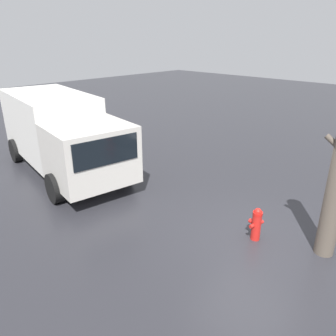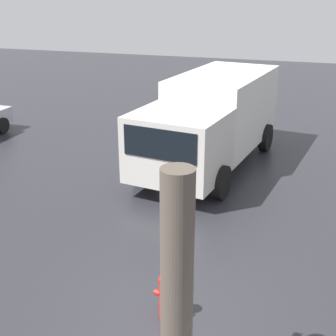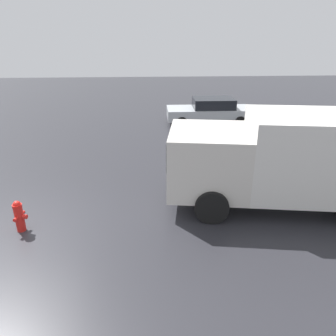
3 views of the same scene
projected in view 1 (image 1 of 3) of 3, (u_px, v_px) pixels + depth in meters
ground_plane at (255, 239)px, 7.97m from camera, size 60.00×60.00×0.00m
fire_hydrant at (256, 223)px, 7.81m from camera, size 0.33×0.43×0.84m
delivery_truck at (61, 131)px, 11.51m from camera, size 6.86×3.32×2.68m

